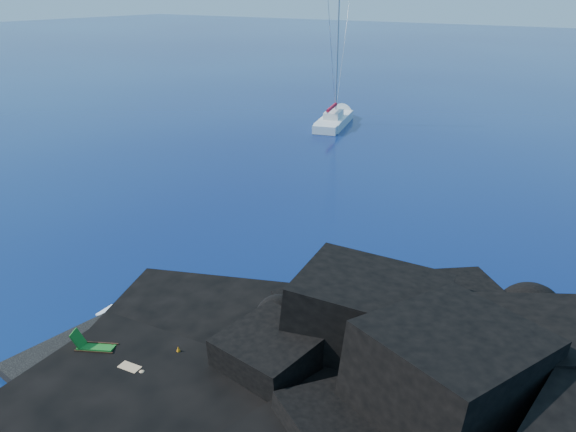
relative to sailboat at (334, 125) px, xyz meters
name	(u,v)px	position (x,y,z in m)	size (l,w,h in m)	color
ground	(49,344)	(8.83, -37.10, 0.00)	(400.00, 400.00, 0.00)	#04063A
beach	(145,381)	(13.33, -36.60, 0.00)	(8.50, 6.00, 0.70)	black
surf_foam	(240,324)	(13.83, -32.10, 0.00)	(10.00, 8.00, 0.06)	white
sailboat	(334,125)	(0.00, 0.00, 0.00)	(2.31, 11.00, 11.54)	white
deck_chair	(96,343)	(11.23, -36.80, 0.84)	(1.42, 0.62, 0.98)	#16651D
towel	(130,373)	(13.01, -36.89, 0.37)	(1.90, 0.90, 0.05)	white
sunbather	(130,369)	(13.01, -36.89, 0.54)	(1.80, 0.50, 0.27)	tan
marker_cone	(179,352)	(13.74, -35.36, 0.59)	(0.31, 0.31, 0.48)	orange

